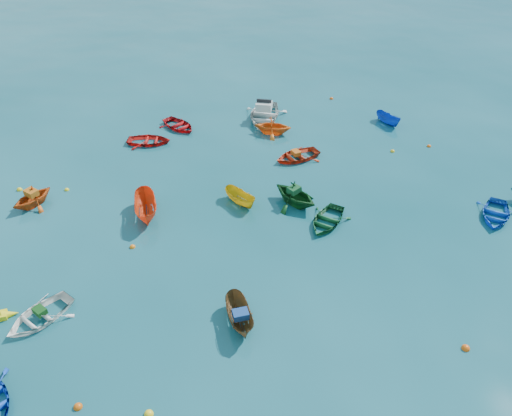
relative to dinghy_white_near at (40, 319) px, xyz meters
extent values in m
plane|color=#0A424C|center=(11.35, 0.64, 0.00)|extent=(160.00, 160.00, 0.00)
imported|color=white|center=(0.00, 0.00, 0.00)|extent=(3.86, 3.73, 0.65)
imported|color=brown|center=(8.81, -2.23, 0.00)|extent=(1.14, 2.81, 1.07)
imported|color=#0E45B4|center=(24.76, 2.23, 0.00)|extent=(3.74, 3.87, 0.65)
imported|color=#D34F13|center=(-1.40, 9.46, 0.00)|extent=(3.36, 3.34, 1.34)
imported|color=gold|center=(10.67, 6.86, 0.00)|extent=(2.03, 2.62, 0.96)
imported|color=#125027|center=(15.07, 3.85, 0.00)|extent=(3.75, 3.81, 0.65)
imported|color=red|center=(5.74, 15.66, 0.00)|extent=(3.56, 2.91, 0.64)
imported|color=#E94315|center=(5.15, 6.86, 0.00)|extent=(1.27, 3.37, 1.30)
imported|color=#0F4319|center=(13.83, 6.08, 0.00)|extent=(3.79, 3.92, 1.58)
imported|color=red|center=(15.51, 11.16, 0.00)|extent=(3.74, 3.09, 0.67)
imported|color=#0D3BAC|center=(23.88, 14.73, 0.00)|extent=(1.64, 2.52, 0.91)
imported|color=#B50F12|center=(8.08, 17.59, 0.00)|extent=(3.54, 3.82, 0.65)
imported|color=orange|center=(14.80, 15.12, 0.00)|extent=(3.42, 3.22, 1.43)
imported|color=silver|center=(14.73, 17.58, 0.00)|extent=(4.92, 5.65, 1.58)
cube|color=#114415|center=(0.08, 0.06, 0.47)|extent=(0.70, 0.73, 0.28)
cube|color=navy|center=(8.81, -2.38, 0.70)|extent=(0.71, 0.55, 0.33)
cube|color=#BA5B13|center=(-1.36, 9.49, 0.85)|extent=(0.92, 0.93, 0.36)
cube|color=#114621|center=(13.78, 6.17, 0.97)|extent=(0.91, 0.85, 0.35)
cube|color=#C75714|center=(15.41, 11.14, 0.49)|extent=(0.62, 0.73, 0.31)
sphere|color=#CF510B|center=(1.92, -4.94, 0.00)|extent=(0.35, 0.35, 0.35)
sphere|color=yellow|center=(4.55, -5.85, 0.00)|extent=(0.36, 0.36, 0.36)
sphere|color=#ED540C|center=(17.93, -5.80, 0.00)|extent=(0.37, 0.37, 0.37)
sphere|color=yellow|center=(-2.50, 11.34, 0.00)|extent=(0.35, 0.35, 0.35)
sphere|color=orange|center=(4.22, 4.18, 0.00)|extent=(0.31, 0.31, 0.31)
sphere|color=yellow|center=(15.66, 11.65, 0.00)|extent=(0.31, 0.31, 0.31)
sphere|color=#F0580D|center=(25.20, 10.68, 0.00)|extent=(0.30, 0.30, 0.30)
sphere|color=yellow|center=(0.38, 10.67, 0.00)|extent=(0.29, 0.29, 0.29)
sphere|color=#E34D0C|center=(21.24, 20.07, 0.00)|extent=(0.32, 0.32, 0.32)
sphere|color=gold|center=(22.34, 10.58, 0.00)|extent=(0.31, 0.31, 0.31)
camera|label=1|loc=(6.12, -17.12, 17.42)|focal=35.00mm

